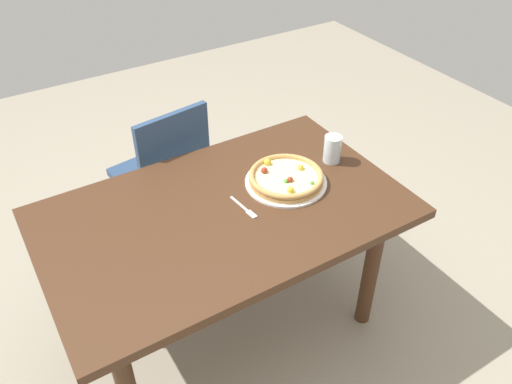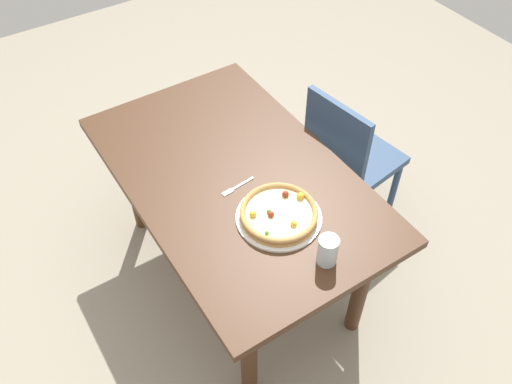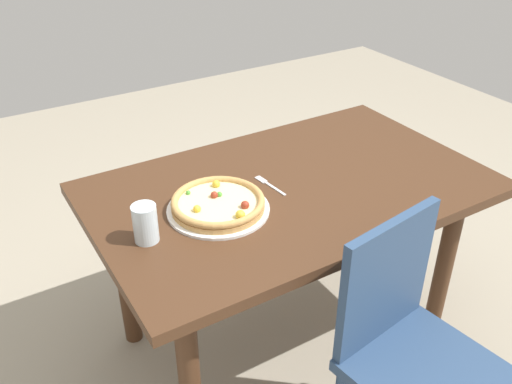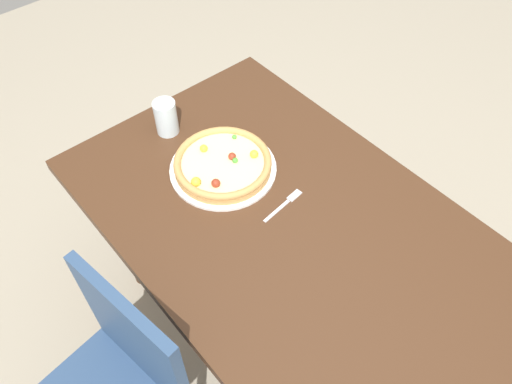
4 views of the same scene
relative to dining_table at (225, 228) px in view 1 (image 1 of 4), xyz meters
name	(u,v)px [view 1 (image 1 of 4)]	position (x,y,z in m)	size (l,w,h in m)	color
ground_plane	(230,325)	(0.00, 0.00, -0.63)	(6.00, 6.00, 0.00)	#9E937F
dining_table	(225,228)	(0.00, 0.00, 0.00)	(1.43, 0.88, 0.72)	#472B19
chair_near	(165,174)	(-0.01, -0.65, -0.14)	(0.45, 0.45, 0.89)	navy
plate	(286,182)	(-0.31, -0.02, 0.10)	(0.35, 0.35, 0.01)	white
pizza	(286,177)	(-0.31, -0.02, 0.13)	(0.31, 0.31, 0.05)	tan
fork	(245,209)	(-0.07, 0.04, 0.10)	(0.03, 0.17, 0.00)	silver
drinking_glass	(332,149)	(-0.57, -0.05, 0.16)	(0.08, 0.08, 0.12)	silver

